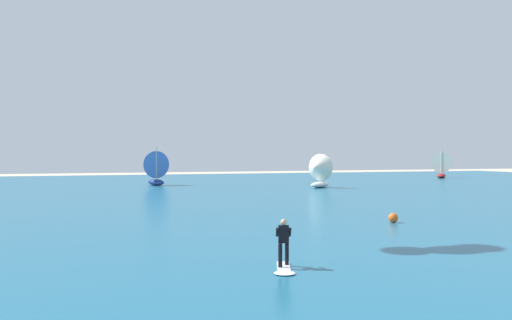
{
  "coord_description": "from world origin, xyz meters",
  "views": [
    {
      "loc": [
        -5.08,
        2.37,
        3.98
      ],
      "look_at": [
        0.17,
        19.64,
        3.78
      ],
      "focal_mm": 33.24,
      "sensor_mm": 36.0,
      "label": 1
    }
  ],
  "objects_px": {
    "sailboat_heeled_over": "(154,168)",
    "sailboat_outermost": "(318,170)",
    "kitesurfer": "(284,251)",
    "sailboat_mid_left": "(441,165)",
    "marker_buoy": "(393,218)"
  },
  "relations": [
    {
      "from": "sailboat_mid_left",
      "to": "marker_buoy",
      "type": "distance_m",
      "value": 57.32
    },
    {
      "from": "sailboat_heeled_over",
      "to": "kitesurfer",
      "type": "bearing_deg",
      "value": -89.41
    },
    {
      "from": "sailboat_mid_left",
      "to": "sailboat_outermost",
      "type": "xyz_separation_m",
      "value": [
        -29.85,
        -16.09,
        -0.17
      ]
    },
    {
      "from": "kitesurfer",
      "to": "sailboat_heeled_over",
      "type": "distance_m",
      "value": 46.51
    },
    {
      "from": "kitesurfer",
      "to": "marker_buoy",
      "type": "relative_size",
      "value": 3.67
    },
    {
      "from": "kitesurfer",
      "to": "sailboat_heeled_over",
      "type": "height_order",
      "value": "sailboat_heeled_over"
    },
    {
      "from": "marker_buoy",
      "to": "sailboat_outermost",
      "type": "bearing_deg",
      "value": 74.34
    },
    {
      "from": "kitesurfer",
      "to": "sailboat_mid_left",
      "type": "height_order",
      "value": "sailboat_mid_left"
    },
    {
      "from": "sailboat_heeled_over",
      "to": "sailboat_mid_left",
      "type": "bearing_deg",
      "value": 6.32
    },
    {
      "from": "sailboat_heeled_over",
      "to": "sailboat_outermost",
      "type": "bearing_deg",
      "value": -31.14
    },
    {
      "from": "sailboat_outermost",
      "to": "kitesurfer",
      "type": "bearing_deg",
      "value": -116.0
    },
    {
      "from": "sailboat_heeled_over",
      "to": "marker_buoy",
      "type": "bearing_deg",
      "value": -74.92
    },
    {
      "from": "marker_buoy",
      "to": "kitesurfer",
      "type": "bearing_deg",
      "value": -139.14
    },
    {
      "from": "sailboat_mid_left",
      "to": "sailboat_heeled_over",
      "type": "height_order",
      "value": "sailboat_heeled_over"
    },
    {
      "from": "sailboat_mid_left",
      "to": "marker_buoy",
      "type": "relative_size",
      "value": 8.76
    }
  ]
}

